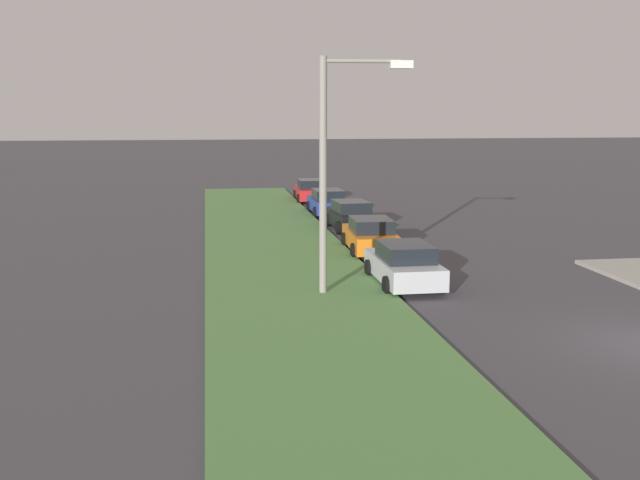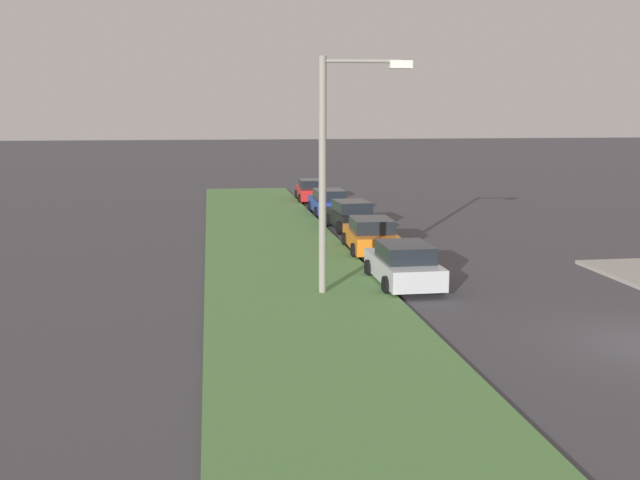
{
  "view_description": "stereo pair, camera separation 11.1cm",
  "coord_description": "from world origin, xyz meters",
  "px_view_note": "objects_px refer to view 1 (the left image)",
  "views": [
    {
      "loc": [
        -16.32,
        11.2,
        5.78
      ],
      "look_at": [
        10.54,
        7.07,
        1.1
      ],
      "focal_mm": 41.43,
      "sensor_mm": 36.0,
      "label": 1
    },
    {
      "loc": [
        -16.34,
        11.1,
        5.78
      ],
      "look_at": [
        10.54,
        7.07,
        1.1
      ],
      "focal_mm": 41.43,
      "sensor_mm": 36.0,
      "label": 2
    }
  ],
  "objects_px": {
    "parked_car_orange": "(370,236)",
    "streetlight": "(334,158)",
    "parked_car_blue": "(327,202)",
    "parked_car_red": "(310,191)",
    "parked_car_silver": "(404,265)",
    "parked_car_black": "(350,216)"
  },
  "relations": [
    {
      "from": "parked_car_orange",
      "to": "streetlight",
      "type": "relative_size",
      "value": 0.58
    },
    {
      "from": "parked_car_orange",
      "to": "parked_car_blue",
      "type": "xyz_separation_m",
      "value": [
        11.84,
        -0.12,
        0.0
      ]
    },
    {
      "from": "parked_car_orange",
      "to": "parked_car_black",
      "type": "relative_size",
      "value": 1.0
    },
    {
      "from": "parked_car_orange",
      "to": "parked_car_black",
      "type": "bearing_deg",
      "value": -0.53
    },
    {
      "from": "parked_car_black",
      "to": "streetlight",
      "type": "relative_size",
      "value": 0.59
    },
    {
      "from": "parked_car_red",
      "to": "streetlight",
      "type": "relative_size",
      "value": 0.58
    },
    {
      "from": "parked_car_silver",
      "to": "streetlight",
      "type": "bearing_deg",
      "value": 111.67
    },
    {
      "from": "parked_car_black",
      "to": "parked_car_red",
      "type": "bearing_deg",
      "value": -1.93
    },
    {
      "from": "parked_car_orange",
      "to": "parked_car_blue",
      "type": "distance_m",
      "value": 11.84
    },
    {
      "from": "parked_car_silver",
      "to": "parked_car_orange",
      "type": "xyz_separation_m",
      "value": [
        6.07,
        -0.19,
        0.0
      ]
    },
    {
      "from": "parked_car_black",
      "to": "parked_car_silver",
      "type": "bearing_deg",
      "value": 174.21
    },
    {
      "from": "parked_car_black",
      "to": "parked_car_blue",
      "type": "height_order",
      "value": "same"
    },
    {
      "from": "parked_car_silver",
      "to": "streetlight",
      "type": "xyz_separation_m",
      "value": [
        -1.02,
        2.59,
        3.67
      ]
    },
    {
      "from": "parked_car_silver",
      "to": "parked_car_black",
      "type": "xyz_separation_m",
      "value": [
        12.24,
        -0.54,
        0.0
      ]
    },
    {
      "from": "parked_car_blue",
      "to": "parked_car_red",
      "type": "bearing_deg",
      "value": 0.3
    },
    {
      "from": "parked_car_silver",
      "to": "parked_car_black",
      "type": "distance_m",
      "value": 12.25
    },
    {
      "from": "parked_car_silver",
      "to": "parked_car_blue",
      "type": "xyz_separation_m",
      "value": [
        17.9,
        -0.31,
        0.0
      ]
    },
    {
      "from": "parked_car_orange",
      "to": "parked_car_red",
      "type": "relative_size",
      "value": 1.0
    },
    {
      "from": "parked_car_silver",
      "to": "parked_car_red",
      "type": "distance_m",
      "value": 24.49
    },
    {
      "from": "parked_car_blue",
      "to": "streetlight",
      "type": "height_order",
      "value": "streetlight"
    },
    {
      "from": "parked_car_silver",
      "to": "parked_car_blue",
      "type": "bearing_deg",
      "value": -0.92
    },
    {
      "from": "parked_car_orange",
      "to": "parked_car_blue",
      "type": "bearing_deg",
      "value": 2.09
    }
  ]
}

